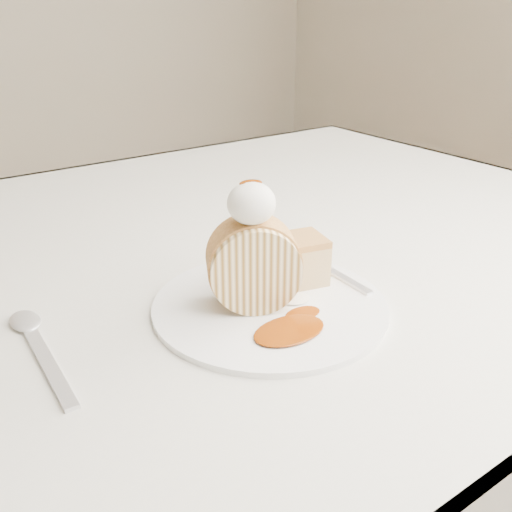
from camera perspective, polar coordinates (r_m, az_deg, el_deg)
table at (r=0.74m, az=-9.59°, el=-6.31°), size 1.40×0.90×0.75m
plate at (r=0.57m, az=1.40°, el=-4.97°), size 0.28×0.28×0.01m
roulade_slice at (r=0.55m, az=-0.19°, el=-0.88°), size 0.10×0.08×0.09m
cake_chunk at (r=0.61m, az=4.30°, el=-0.65°), size 0.06×0.06×0.04m
whipped_cream at (r=0.52m, az=-0.46°, el=5.29°), size 0.05×0.05×0.04m
caramel_drizzle at (r=0.52m, az=-0.53°, el=7.81°), size 0.02×0.02×0.00m
caramel_pool at (r=0.52m, az=3.34°, el=-7.41°), size 0.08×0.06×0.00m
fork at (r=0.63m, az=8.29°, el=-1.93°), size 0.03×0.14×0.00m
spoon at (r=0.52m, az=-19.95°, el=-10.36°), size 0.03×0.16×0.00m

